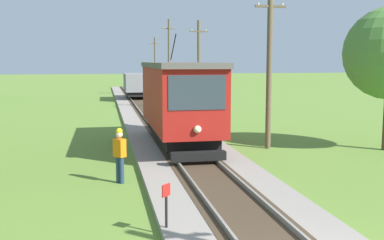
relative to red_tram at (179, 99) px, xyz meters
name	(u,v)px	position (x,y,z in m)	size (l,w,h in m)	color
red_tram	(179,99)	(0.00, 0.00, 0.00)	(2.60, 8.54, 4.79)	maroon
freight_car	(137,84)	(0.00, 25.60, -0.64)	(2.40, 5.20, 2.31)	slate
utility_pole_near_tram	(269,67)	(3.88, -0.76, 1.44)	(1.40, 0.29, 7.07)	brown
utility_pole_mid	(199,65)	(3.88, 14.27, 1.35)	(1.40, 0.38, 6.90)	brown
utility_pole_far	(169,57)	(3.88, 30.25, 2.08)	(1.40, 0.54, 8.36)	brown
utility_pole_distant	(155,62)	(3.88, 43.93, 1.44)	(1.40, 0.24, 7.07)	brown
trackside_signal_marker	(166,206)	(-1.98, -10.12, -1.53)	(0.21, 0.21, 1.18)	black
track_worker	(120,153)	(-2.83, -5.46, -1.21)	(0.43, 0.45, 1.78)	navy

